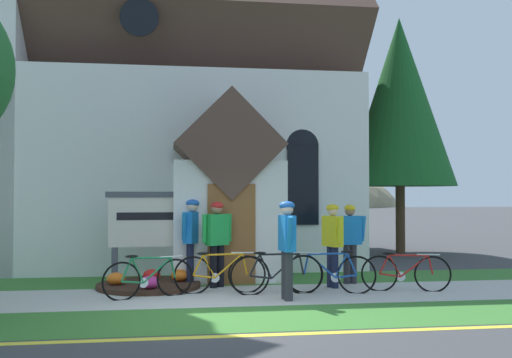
{
  "coord_description": "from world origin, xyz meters",
  "views": [
    {
      "loc": [
        -0.63,
        -9.28,
        1.88
      ],
      "look_at": [
        1.28,
        3.81,
        2.23
      ],
      "focal_mm": 41.5,
      "sensor_mm": 36.0,
      "label": 1
    }
  ],
  "objects": [
    {
      "name": "grass_verge",
      "position": [
        -1.36,
        -0.37,
        0.0
      ],
      "size": [
        32.0,
        1.85,
        0.01
      ],
      "primitive_type": "cube",
      "color": "#38722D",
      "rests_on": "ground"
    },
    {
      "name": "distant_hill",
      "position": [
        -10.0,
        84.01,
        0.0
      ],
      "size": [
        90.71,
        52.48,
        20.31
      ],
      "primitive_type": "ellipsoid",
      "color": "#847A5B",
      "rests_on": "ground"
    },
    {
      "name": "bicycle_red",
      "position": [
        -1.01,
        1.63,
        0.37
      ],
      "size": [
        1.62,
        0.63,
        0.82
      ],
      "color": "black",
      "rests_on": "ground"
    },
    {
      "name": "sidewalk_slab",
      "position": [
        -1.36,
        1.67,
        0.01
      ],
      "size": [
        32.0,
        2.22,
        0.01
      ],
      "primitive_type": "cube",
      "color": "#B7B5AD",
      "rests_on": "ground"
    },
    {
      "name": "roadside_conifer",
      "position": [
        6.69,
        8.83,
        4.86
      ],
      "size": [
        3.54,
        3.54,
        7.6
      ],
      "color": "#4C3823",
      "rests_on": "ground"
    },
    {
      "name": "church_building",
      "position": [
        -1.66,
        9.45,
        4.74
      ],
      "size": [
        11.6,
        12.2,
        13.2
      ],
      "color": "white",
      "rests_on": "ground"
    },
    {
      "name": "bicycle_black",
      "position": [
        1.36,
        1.68,
        0.39
      ],
      "size": [
        1.78,
        0.09,
        0.83
      ],
      "color": "black",
      "rests_on": "ground"
    },
    {
      "name": "flower_bed",
      "position": [
        -1.04,
        2.78,
        0.09
      ],
      "size": [
        2.07,
        2.07,
        0.34
      ],
      "color": "#382319",
      "rests_on": "ground"
    },
    {
      "name": "cyclist_in_yellow_jersey",
      "position": [
        2.61,
        2.28,
        0.99
      ],
      "size": [
        0.35,
        0.76,
        1.69
      ],
      "color": "#191E38",
      "rests_on": "ground"
    },
    {
      "name": "ground",
      "position": [
        0.0,
        4.0,
        0.0
      ],
      "size": [
        140.0,
        140.0,
        0.0
      ],
      "primitive_type": "plane",
      "color": "#3D3D3F"
    },
    {
      "name": "cyclist_in_blue_jersey",
      "position": [
        -0.17,
        2.99,
        1.06
      ],
      "size": [
        0.44,
        0.73,
        1.78
      ],
      "color": "#191E38",
      "rests_on": "ground"
    },
    {
      "name": "cyclist_in_orange_jersey",
      "position": [
        3.13,
        2.77,
        0.97
      ],
      "size": [
        0.66,
        0.29,
        1.67
      ],
      "color": "#2D2D33",
      "rests_on": "ground"
    },
    {
      "name": "cyclist_in_white_jersey",
      "position": [
        1.43,
        1.06,
        1.05
      ],
      "size": [
        0.3,
        0.84,
        1.76
      ],
      "color": "#2D2D33",
      "rests_on": "ground"
    },
    {
      "name": "bicycle_blue",
      "position": [
        3.9,
        1.67,
        0.37
      ],
      "size": [
        1.68,
        0.44,
        0.78
      ],
      "color": "black",
      "rests_on": "ground"
    },
    {
      "name": "church_lawn",
      "position": [
        -1.36,
        3.7,
        0.0
      ],
      "size": [
        24.0,
        1.83,
        0.01
      ],
      "primitive_type": "cube",
      "color": "#38722D",
      "rests_on": "ground"
    },
    {
      "name": "cyclist_in_green_jersey",
      "position": [
        0.31,
        2.65,
        1.02
      ],
      "size": [
        0.61,
        0.44,
        1.73
      ],
      "color": "black",
      "rests_on": "ground"
    },
    {
      "name": "church_sign",
      "position": [
        -1.05,
        3.32,
        1.27
      ],
      "size": [
        1.83,
        0.23,
        1.94
      ],
      "color": "#474C56",
      "rests_on": "ground"
    },
    {
      "name": "curb_paint_stripe",
      "position": [
        -1.36,
        -1.44,
        0.0
      ],
      "size": [
        28.0,
        0.16,
        0.01
      ],
      "primitive_type": "cube",
      "color": "yellow",
      "rests_on": "ground"
    },
    {
      "name": "bicycle_silver",
      "position": [
        2.4,
        1.69,
        0.38
      ],
      "size": [
        1.67,
        0.54,
        0.83
      ],
      "color": "black",
      "rests_on": "ground"
    },
    {
      "name": "bicycle_white",
      "position": [
        0.31,
        1.97,
        0.38
      ],
      "size": [
        1.76,
        0.08,
        0.8
      ],
      "color": "black",
      "rests_on": "ground"
    }
  ]
}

